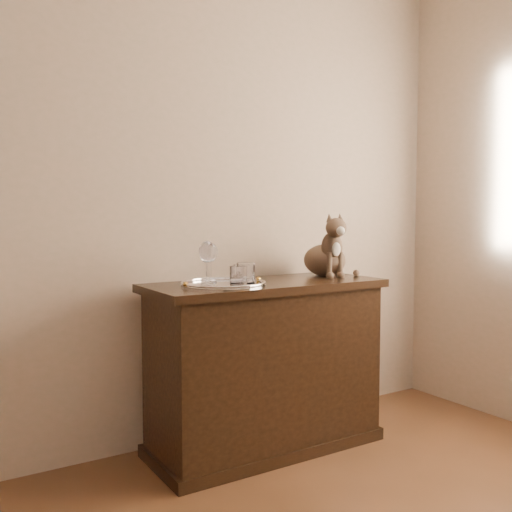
{
  "coord_description": "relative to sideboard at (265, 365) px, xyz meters",
  "views": [
    {
      "loc": [
        -0.93,
        -0.43,
        1.18
      ],
      "look_at": [
        0.55,
        1.95,
        0.98
      ],
      "focal_mm": 40.0,
      "sensor_mm": 36.0,
      "label": 1
    }
  ],
  "objects": [
    {
      "name": "wall_back",
      "position": [
        -0.6,
        0.31,
        0.93
      ],
      "size": [
        4.0,
        0.1,
        2.7
      ],
      "primitive_type": "cube",
      "color": "tan",
      "rests_on": "ground"
    },
    {
      "name": "sideboard",
      "position": [
        0.0,
        0.0,
        0.0
      ],
      "size": [
        1.2,
        0.5,
        0.85
      ],
      "primitive_type": null,
      "color": "black",
      "rests_on": "ground"
    },
    {
      "name": "tray",
      "position": [
        -0.25,
        -0.03,
        0.43
      ],
      "size": [
        0.4,
        0.4,
        0.01
      ],
      "primitive_type": "cylinder",
      "color": "white",
      "rests_on": "sideboard"
    },
    {
      "name": "wine_glass_a",
      "position": [
        -0.32,
        0.01,
        0.53
      ],
      "size": [
        0.07,
        0.07,
        0.19
      ],
      "primitive_type": null,
      "color": "white",
      "rests_on": "tray"
    },
    {
      "name": "wine_glass_b",
      "position": [
        -0.28,
        0.05,
        0.53
      ],
      "size": [
        0.07,
        0.07,
        0.19
      ],
      "primitive_type": null,
      "color": "white",
      "rests_on": "tray"
    },
    {
      "name": "wine_glass_c",
      "position": [
        -0.35,
        -0.06,
        0.54
      ],
      "size": [
        0.08,
        0.08,
        0.21
      ],
      "primitive_type": null,
      "color": "silver",
      "rests_on": "tray"
    },
    {
      "name": "tumbler_a",
      "position": [
        -0.16,
        -0.07,
        0.48
      ],
      "size": [
        0.09,
        0.09,
        0.1
      ],
      "primitive_type": "cylinder",
      "color": "white",
      "rests_on": "tray"
    },
    {
      "name": "tumbler_b",
      "position": [
        -0.23,
        -0.13,
        0.48
      ],
      "size": [
        0.08,
        0.08,
        0.09
      ],
      "primitive_type": "cylinder",
      "color": "white",
      "rests_on": "tray"
    },
    {
      "name": "tumbler_c",
      "position": [
        -0.15,
        -0.03,
        0.48
      ],
      "size": [
        0.08,
        0.08,
        0.09
      ],
      "primitive_type": "cylinder",
      "color": "silver",
      "rests_on": "tray"
    },
    {
      "name": "cat",
      "position": [
        0.43,
        0.07,
        0.6
      ],
      "size": [
        0.4,
        0.38,
        0.34
      ],
      "primitive_type": null,
      "rotation": [
        0.0,
        0.0,
        -0.21
      ],
      "color": "#4E3E2F",
      "rests_on": "sideboard"
    }
  ]
}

